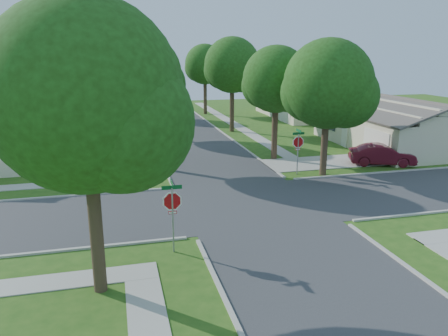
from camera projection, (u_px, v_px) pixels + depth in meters
ground at (250, 204)px, 23.13m from camera, size 100.00×100.00×0.00m
road_ns at (250, 204)px, 23.13m from camera, size 7.00×100.00×0.02m
sidewalk_ne at (232, 123)px, 48.91m from camera, size 1.20×40.00×0.04m
sidewalk_nw at (121, 127)px, 46.02m from camera, size 1.20×40.00×0.04m
driveway at (324, 162)px, 31.64m from camera, size 8.80×3.60×0.05m
stop_sign_sw at (172, 204)px, 17.09m from camera, size 1.05×0.80×2.98m
stop_sign_ne at (298, 144)px, 28.11m from camera, size 1.05×0.80×2.98m
tree_e_near at (277, 83)px, 31.21m from camera, size 4.97×4.80×8.28m
tree_e_mid at (233, 68)px, 42.29m from camera, size 5.59×5.40×9.21m
tree_e_far at (205, 66)px, 54.53m from camera, size 5.17×5.00×8.72m
tree_w_near at (144, 78)px, 28.87m from camera, size 5.38×5.20×8.97m
tree_w_mid at (134, 66)px, 40.01m from camera, size 5.80×5.60×9.56m
tree_w_far at (129, 71)px, 52.43m from camera, size 4.76×4.60×8.04m
tree_sw_corner at (88, 105)px, 13.19m from camera, size 6.21×6.00×9.55m
tree_ne_corner at (329, 88)px, 27.12m from camera, size 5.80×5.60×8.66m
house_ne_near at (392, 128)px, 36.81m from camera, size 8.42×13.60×4.23m
house_ne_far at (303, 104)px, 53.66m from camera, size 8.42×13.60×4.23m
house_nw_far at (28, 109)px, 48.90m from camera, size 8.42×13.60×4.23m
car_driveway at (382, 155)px, 30.80m from camera, size 4.74×3.01×1.47m
car_curb_east at (175, 106)px, 57.96m from camera, size 1.96×4.57×1.54m
car_curb_west at (162, 113)px, 51.79m from camera, size 2.49×5.16×1.45m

